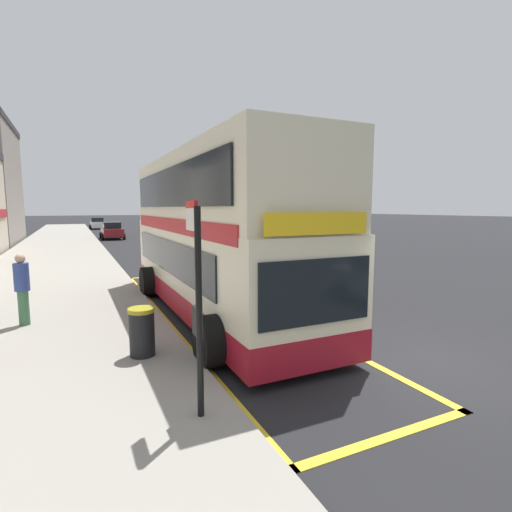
# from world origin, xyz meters

# --- Properties ---
(ground_plane) EXTENTS (260.00, 260.00, 0.00)m
(ground_plane) POSITION_xyz_m (0.00, 32.00, 0.00)
(ground_plane) COLOR black
(pavement_near) EXTENTS (6.00, 76.00, 0.14)m
(pavement_near) POSITION_xyz_m (-7.00, 32.00, 0.07)
(pavement_near) COLOR gray
(pavement_near) RESTS_ON ground
(double_decker_bus) EXTENTS (3.17, 10.25, 4.40)m
(double_decker_bus) POSITION_xyz_m (-2.46, 5.44, 2.06)
(double_decker_bus) COLOR beige
(double_decker_bus) RESTS_ON ground
(bus_bay_markings) EXTENTS (3.11, 13.45, 0.01)m
(bus_bay_markings) POSITION_xyz_m (-2.45, 5.29, 0.01)
(bus_bay_markings) COLOR yellow
(bus_bay_markings) RESTS_ON ground
(bus_stop_sign) EXTENTS (0.09, 0.51, 2.93)m
(bus_stop_sign) POSITION_xyz_m (-4.57, 0.05, 1.83)
(bus_stop_sign) COLOR black
(bus_stop_sign) RESTS_ON pavement_near
(parked_car_white_across) EXTENTS (2.09, 4.20, 1.62)m
(parked_car_white_across) POSITION_xyz_m (-2.81, 53.91, 0.80)
(parked_car_white_across) COLOR silver
(parked_car_white_across) RESTS_ON ground
(parked_car_maroon_ahead) EXTENTS (2.09, 4.20, 1.62)m
(parked_car_maroon_ahead) POSITION_xyz_m (-2.62, 34.41, 0.80)
(parked_car_maroon_ahead) COLOR maroon
(parked_car_maroon_ahead) RESTS_ON ground
(parked_car_maroon_behind) EXTENTS (2.09, 4.20, 1.62)m
(parked_car_maroon_behind) POSITION_xyz_m (4.78, 47.13, 0.80)
(parked_car_maroon_behind) COLOR maroon
(parked_car_maroon_behind) RESTS_ON ground
(pedestrian_waiting_near_sign) EXTENTS (0.34, 0.34, 1.75)m
(pedestrian_waiting_near_sign) POSITION_xyz_m (-7.19, 5.81, 1.09)
(pedestrian_waiting_near_sign) COLOR #3F724C
(pedestrian_waiting_near_sign) RESTS_ON pavement_near
(litter_bin) EXTENTS (0.50, 0.50, 0.93)m
(litter_bin) POSITION_xyz_m (-4.93, 2.56, 0.61)
(litter_bin) COLOR black
(litter_bin) RESTS_ON pavement_near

